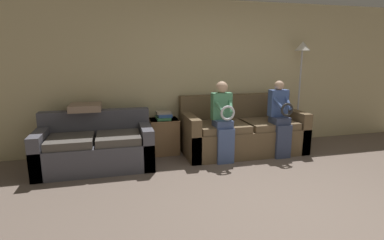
% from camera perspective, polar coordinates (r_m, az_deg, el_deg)
% --- Properties ---
extents(ground_plane, '(14.00, 14.00, 0.00)m').
position_cam_1_polar(ground_plane, '(3.40, 20.12, -17.16)').
color(ground_plane, '#6B5B51').
extents(wall_back, '(7.88, 0.06, 2.55)m').
position_cam_1_polar(wall_back, '(5.40, 4.76, 8.40)').
color(wall_back, '#C6B789').
rests_on(wall_back, ground_plane).
extents(couch_main, '(2.04, 0.92, 0.95)m').
position_cam_1_polar(couch_main, '(5.22, 9.45, -2.30)').
color(couch_main, brown).
rests_on(couch_main, ground_plane).
extents(couch_side, '(1.63, 0.87, 0.80)m').
position_cam_1_polar(couch_side, '(4.67, -17.79, -4.97)').
color(couch_side, '#4C4C56').
rests_on(couch_side, ground_plane).
extents(child_left_seated, '(0.31, 0.38, 1.24)m').
position_cam_1_polar(child_left_seated, '(4.62, 5.95, 0.37)').
color(child_left_seated, '#475B8E').
rests_on(child_left_seated, ground_plane).
extents(child_right_seated, '(0.31, 0.37, 1.23)m').
position_cam_1_polar(child_right_seated, '(5.04, 16.46, 0.73)').
color(child_right_seated, '#384260').
rests_on(child_right_seated, ground_plane).
extents(side_shelf, '(0.49, 0.41, 0.59)m').
position_cam_1_polar(side_shelf, '(5.07, -5.34, -3.02)').
color(side_shelf, olive).
rests_on(side_shelf, ground_plane).
extents(book_stack, '(0.25, 0.31, 0.13)m').
position_cam_1_polar(book_stack, '(4.99, -5.42, 0.85)').
color(book_stack, '#3D8451').
rests_on(book_stack, side_shelf).
extents(floor_lamp, '(0.27, 0.27, 1.88)m').
position_cam_1_polar(floor_lamp, '(5.84, 20.11, 10.16)').
color(floor_lamp, '#2D2B28').
rests_on(floor_lamp, ground_plane).
extents(throw_pillow, '(0.46, 0.46, 0.10)m').
position_cam_1_polar(throw_pillow, '(4.84, -19.63, 2.30)').
color(throw_pillow, gray).
rests_on(throw_pillow, couch_side).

